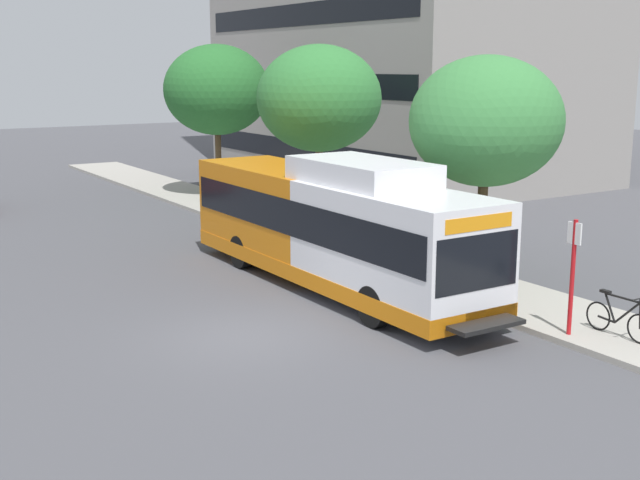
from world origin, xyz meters
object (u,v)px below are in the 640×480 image
(street_tree_far_block, at_px, (217,90))
(transit_bus, at_px, (332,226))
(bus_stop_sign_pole, at_px, (573,268))
(street_tree_mid_block, at_px, (319,99))
(street_tree_near_stop, at_px, (486,122))
(bicycle_parked, at_px, (619,318))

(street_tree_far_block, bearing_deg, transit_bus, -104.81)
(bus_stop_sign_pole, relative_size, street_tree_mid_block, 0.39)
(transit_bus, bearing_deg, bus_stop_sign_pole, -73.38)
(transit_bus, relative_size, street_tree_near_stop, 1.99)
(street_tree_mid_block, bearing_deg, transit_bus, -119.71)
(street_tree_mid_block, relative_size, street_tree_far_block, 0.97)
(street_tree_mid_block, bearing_deg, bus_stop_sign_pole, -97.71)
(street_tree_far_block, bearing_deg, bus_stop_sign_pole, -95.71)
(bicycle_parked, bearing_deg, transit_bus, 110.66)
(street_tree_near_stop, bearing_deg, bus_stop_sign_pole, -110.27)
(street_tree_near_stop, bearing_deg, transit_bus, 152.66)
(transit_bus, distance_m, bus_stop_sign_pole, 6.91)
(transit_bus, height_order, bus_stop_sign_pole, transit_bus)
(bicycle_parked, xyz_separation_m, street_tree_far_block, (1.48, 23.36, 4.36))
(street_tree_near_stop, distance_m, street_tree_far_block, 17.97)
(bus_stop_sign_pole, height_order, street_tree_far_block, street_tree_far_block)
(bicycle_parked, relative_size, street_tree_far_block, 0.26)
(bus_stop_sign_pole, xyz_separation_m, street_tree_near_stop, (1.74, 4.70, 2.87))
(bus_stop_sign_pole, distance_m, street_tree_far_block, 23.01)
(bicycle_parked, relative_size, street_tree_near_stop, 0.29)
(transit_bus, bearing_deg, bicycle_parked, -69.34)
(bicycle_parked, distance_m, street_tree_near_stop, 6.76)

